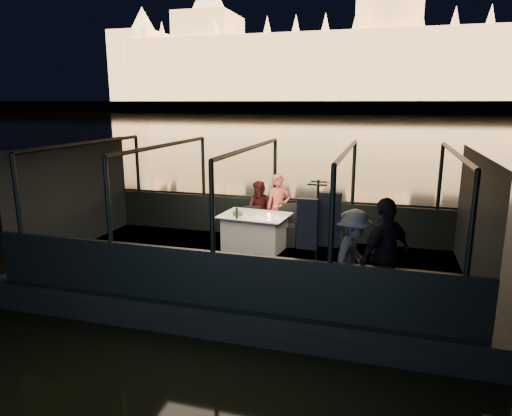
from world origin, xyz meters
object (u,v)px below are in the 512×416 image
(coat_stand, at_px, (316,251))
(wine_bottle, at_px, (237,212))
(dining_table_central, at_px, (255,232))
(chair_port_right, at_px, (285,226))
(person_woman_coral, at_px, (278,209))
(chair_port_left, at_px, (251,223))
(passenger_dark, at_px, (385,259))
(passenger_stripe, at_px, (353,255))
(person_man_maroon, at_px, (260,208))

(coat_stand, height_order, wine_bottle, coat_stand)
(dining_table_central, height_order, chair_port_right, chair_port_right)
(chair_port_right, height_order, person_woman_coral, person_woman_coral)
(chair_port_left, height_order, coat_stand, coat_stand)
(person_woman_coral, bearing_deg, chair_port_right, -72.56)
(passenger_dark, bearing_deg, dining_table_central, -92.84)
(chair_port_left, bearing_deg, person_woman_coral, 9.82)
(person_woman_coral, bearing_deg, dining_table_central, -139.40)
(dining_table_central, xyz_separation_m, chair_port_left, (-0.23, 0.45, 0.06))
(passenger_dark, bearing_deg, chair_port_right, -104.54)
(passenger_stripe, bearing_deg, person_man_maroon, 49.56)
(chair_port_right, distance_m, wine_bottle, 1.30)
(chair_port_left, bearing_deg, dining_table_central, -77.98)
(chair_port_right, distance_m, person_woman_coral, 0.46)
(chair_port_left, distance_m, coat_stand, 3.54)
(chair_port_right, height_order, passenger_dark, passenger_dark)
(dining_table_central, height_order, person_man_maroon, person_man_maroon)
(coat_stand, bearing_deg, person_woman_coral, 112.98)
(chair_port_right, distance_m, person_man_maroon, 0.78)
(person_man_maroon, relative_size, wine_bottle, 4.93)
(person_man_maroon, bearing_deg, wine_bottle, -85.31)
(wine_bottle, bearing_deg, chair_port_right, 45.55)
(dining_table_central, relative_size, passenger_dark, 0.81)
(passenger_stripe, xyz_separation_m, wine_bottle, (-2.53, 1.95, 0.06))
(dining_table_central, bearing_deg, coat_stand, -55.32)
(person_woman_coral, height_order, passenger_stripe, passenger_stripe)
(person_man_maroon, height_order, wine_bottle, person_man_maroon)
(coat_stand, distance_m, person_woman_coral, 3.47)
(dining_table_central, xyz_separation_m, coat_stand, (1.71, -2.47, 0.51))
(dining_table_central, xyz_separation_m, wine_bottle, (-0.27, -0.42, 0.53))
(passenger_stripe, bearing_deg, wine_bottle, 64.73)
(person_woman_coral, relative_size, wine_bottle, 5.59)
(passenger_dark, distance_m, wine_bottle, 3.61)
(dining_table_central, bearing_deg, chair_port_right, 37.46)
(person_man_maroon, height_order, passenger_dark, passenger_dark)
(chair_port_right, xyz_separation_m, person_woman_coral, (-0.23, 0.27, 0.30))
(dining_table_central, bearing_deg, wine_bottle, -122.34)
(person_woman_coral, height_order, passenger_dark, passenger_dark)
(dining_table_central, distance_m, coat_stand, 3.05)
(chair_port_left, relative_size, person_woman_coral, 0.51)
(person_man_maroon, xyz_separation_m, wine_bottle, (-0.18, -1.14, 0.17))
(coat_stand, xyz_separation_m, passenger_dark, (1.03, 0.06, -0.05))
(chair_port_left, bearing_deg, chair_port_right, -14.92)
(dining_table_central, distance_m, passenger_dark, 3.68)
(passenger_stripe, height_order, wine_bottle, passenger_stripe)
(person_woman_coral, relative_size, passenger_stripe, 0.99)
(chair_port_left, xyz_separation_m, chair_port_right, (0.82, 0.00, 0.00))
(dining_table_central, distance_m, passenger_stripe, 3.31)
(coat_stand, height_order, passenger_dark, coat_stand)
(passenger_stripe, relative_size, passenger_dark, 0.87)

